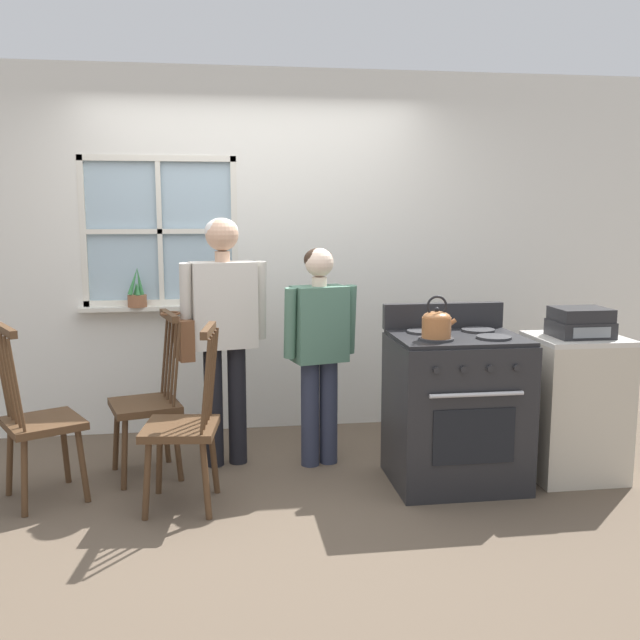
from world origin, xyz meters
TOP-DOWN VIEW (x-y plane):
  - ground_plane at (0.00, 0.00)m, footprint 16.00×16.00m
  - wall_back at (0.03, 1.40)m, footprint 6.40×0.16m
  - chair_by_window at (-0.72, 0.47)m, footprint 0.50×0.51m
  - chair_near_wall at (-0.48, -0.06)m, footprint 0.45×0.47m
  - chair_center_cluster at (-1.31, 0.15)m, footprint 0.55×0.56m
  - person_elderly_left at (-0.24, 0.60)m, footprint 0.57×0.28m
  - person_teen_center at (0.37, 0.51)m, footprint 0.50×0.29m
  - stove at (1.15, 0.08)m, footprint 0.78×0.68m
  - kettle at (0.98, -0.05)m, footprint 0.21×0.17m
  - potted_plant at (-0.86, 1.31)m, footprint 0.14×0.14m
  - handbag at (-0.50, 0.53)m, footprint 0.23×0.24m
  - side_counter at (1.93, 0.08)m, footprint 0.55×0.50m
  - stereo at (1.93, 0.06)m, footprint 0.34×0.29m

SIDE VIEW (x-z plane):
  - ground_plane at x=0.00m, z-range 0.00..0.00m
  - side_counter at x=1.93m, z-range 0.00..0.90m
  - chair_by_window at x=-0.72m, z-range -0.06..0.98m
  - chair_near_wall at x=-0.48m, z-range -0.06..0.98m
  - chair_center_cluster at x=-1.31m, z-range -0.06..0.98m
  - stove at x=1.15m, z-range -0.07..1.01m
  - person_teen_center at x=0.37m, z-range 0.13..1.56m
  - handbag at x=-0.50m, z-range 0.72..1.02m
  - stereo at x=1.93m, z-range 0.90..1.08m
  - person_elderly_left at x=-0.24m, z-range 0.18..1.80m
  - kettle at x=0.98m, z-range 0.90..1.15m
  - potted_plant at x=-0.86m, z-range 0.91..1.21m
  - wall_back at x=0.03m, z-range -0.01..2.69m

